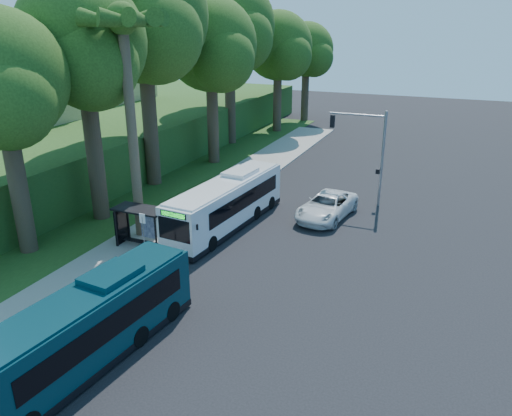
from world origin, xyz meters
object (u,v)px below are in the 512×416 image
at_px(bus_shelter, 139,219).
at_px(pickup, 327,206).
at_px(white_bus, 227,202).
at_px(teal_bus, 84,329).

height_order(bus_shelter, pickup, bus_shelter).
bearing_deg(white_bus, teal_bus, -81.03).
distance_m(bus_shelter, pickup, 12.87).
distance_m(bus_shelter, teal_bus, 11.07).
relative_size(white_bus, teal_bus, 1.03).
distance_m(white_bus, pickup, 7.02).
bearing_deg(white_bus, pickup, 40.34).
relative_size(bus_shelter, white_bus, 0.28).
relative_size(bus_shelter, pickup, 0.53).
relative_size(teal_bus, pickup, 1.88).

